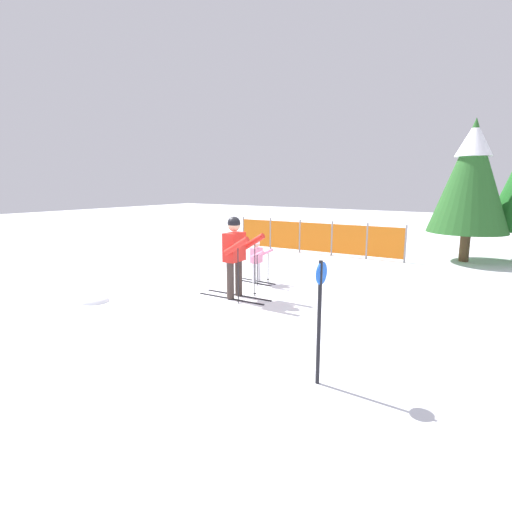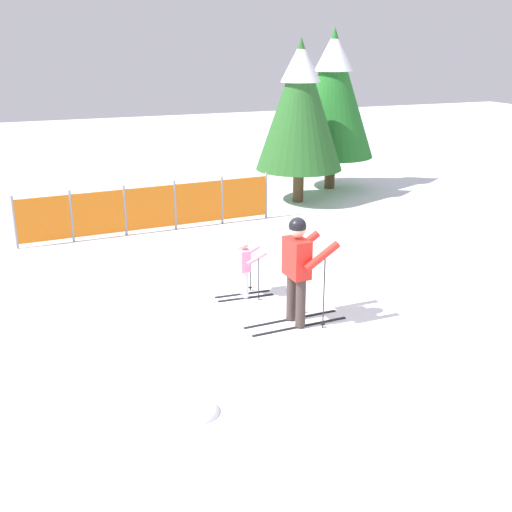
{
  "view_description": "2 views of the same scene",
  "coord_description": "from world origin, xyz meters",
  "px_view_note": "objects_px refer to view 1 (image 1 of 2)",
  "views": [
    {
      "loc": [
        5.14,
        -6.65,
        2.48
      ],
      "look_at": [
        0.12,
        0.72,
        0.85
      ],
      "focal_mm": 28.0,
      "sensor_mm": 36.0,
      "label": 1
    },
    {
      "loc": [
        -4.16,
        -8.49,
        4.38
      ],
      "look_at": [
        -0.38,
        0.91,
        0.95
      ],
      "focal_mm": 45.0,
      "sensor_mm": 36.0,
      "label": 2
    }
  ],
  "objects_px": {
    "skier_child": "(257,258)",
    "trail_marker": "(320,309)",
    "conifer_far": "(471,174)",
    "skier_adult": "(235,250)",
    "safety_fence": "(316,237)"
  },
  "relations": [
    {
      "from": "skier_child",
      "to": "trail_marker",
      "type": "distance_m",
      "value": 5.22
    },
    {
      "from": "conifer_far",
      "to": "trail_marker",
      "type": "bearing_deg",
      "value": -92.39
    },
    {
      "from": "conifer_far",
      "to": "trail_marker",
      "type": "distance_m",
      "value": 10.07
    },
    {
      "from": "trail_marker",
      "to": "skier_adult",
      "type": "bearing_deg",
      "value": 142.02
    },
    {
      "from": "conifer_far",
      "to": "trail_marker",
      "type": "xyz_separation_m",
      "value": [
        -0.41,
        -9.9,
        -1.78
      ]
    },
    {
      "from": "skier_child",
      "to": "conifer_far",
      "type": "bearing_deg",
      "value": 59.65
    },
    {
      "from": "skier_child",
      "to": "safety_fence",
      "type": "relative_size",
      "value": 0.18
    },
    {
      "from": "skier_adult",
      "to": "trail_marker",
      "type": "distance_m",
      "value": 4.0
    },
    {
      "from": "conifer_far",
      "to": "skier_adult",
      "type": "bearing_deg",
      "value": -115.59
    },
    {
      "from": "skier_adult",
      "to": "conifer_far",
      "type": "height_order",
      "value": "conifer_far"
    },
    {
      "from": "safety_fence",
      "to": "conifer_far",
      "type": "distance_m",
      "value": 5.24
    },
    {
      "from": "trail_marker",
      "to": "skier_child",
      "type": "bearing_deg",
      "value": 132.5
    },
    {
      "from": "skier_adult",
      "to": "skier_child",
      "type": "xyz_separation_m",
      "value": [
        -0.37,
        1.38,
        -0.42
      ]
    },
    {
      "from": "skier_adult",
      "to": "conifer_far",
      "type": "distance_m",
      "value": 8.42
    },
    {
      "from": "trail_marker",
      "to": "conifer_far",
      "type": "bearing_deg",
      "value": 87.61
    }
  ]
}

